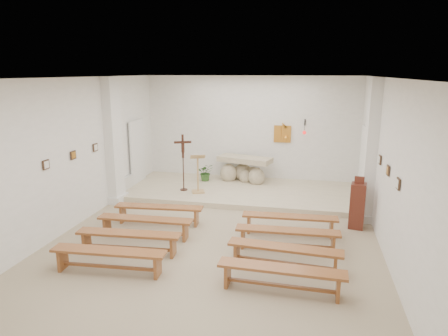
% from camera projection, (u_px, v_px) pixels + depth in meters
% --- Properties ---
extents(ground, '(7.00, 10.00, 0.00)m').
position_uv_depth(ground, '(216.00, 240.00, 8.82)').
color(ground, tan).
rests_on(ground, ground).
extents(wall_left, '(0.02, 10.00, 3.50)m').
position_uv_depth(wall_left, '(67.00, 156.00, 9.13)').
color(wall_left, white).
rests_on(wall_left, ground).
extents(wall_right, '(0.02, 10.00, 3.50)m').
position_uv_depth(wall_right, '(391.00, 171.00, 7.69)').
color(wall_right, white).
rests_on(wall_right, ground).
extents(wall_back, '(7.00, 0.02, 3.50)m').
position_uv_depth(wall_back, '(251.00, 130.00, 13.15)').
color(wall_back, white).
rests_on(wall_back, ground).
extents(ceiling, '(7.00, 10.00, 0.02)m').
position_uv_depth(ceiling, '(215.00, 78.00, 8.00)').
color(ceiling, silver).
rests_on(ceiling, wall_back).
extents(sanctuary_platform, '(6.98, 3.00, 0.15)m').
position_uv_depth(sanctuary_platform, '(242.00, 191.00, 12.13)').
color(sanctuary_platform, beige).
rests_on(sanctuary_platform, ground).
extents(pilaster_left, '(0.26, 0.55, 3.50)m').
position_uv_depth(pilaster_left, '(114.00, 141.00, 11.01)').
color(pilaster_left, white).
rests_on(pilaster_left, ground).
extents(pilaster_right, '(0.26, 0.55, 3.50)m').
position_uv_depth(pilaster_right, '(370.00, 151.00, 9.62)').
color(pilaster_right, white).
rests_on(pilaster_right, ground).
extents(gold_wall_relief, '(0.55, 0.04, 0.55)m').
position_uv_depth(gold_wall_relief, '(282.00, 134.00, 12.93)').
color(gold_wall_relief, gold).
rests_on(gold_wall_relief, wall_back).
extents(sanctuary_lamp, '(0.11, 0.36, 0.44)m').
position_uv_depth(sanctuary_lamp, '(304.00, 131.00, 12.51)').
color(sanctuary_lamp, black).
rests_on(sanctuary_lamp, wall_back).
extents(station_frame_left_front, '(0.03, 0.20, 0.20)m').
position_uv_depth(station_frame_left_front, '(46.00, 165.00, 8.38)').
color(station_frame_left_front, '#3E291B').
rests_on(station_frame_left_front, wall_left).
extents(station_frame_left_mid, '(0.03, 0.20, 0.20)m').
position_uv_depth(station_frame_left_mid, '(73.00, 155.00, 9.33)').
color(station_frame_left_mid, '#3E291B').
rests_on(station_frame_left_mid, wall_left).
extents(station_frame_left_rear, '(0.03, 0.20, 0.20)m').
position_uv_depth(station_frame_left_rear, '(95.00, 147.00, 10.28)').
color(station_frame_left_rear, '#3E291B').
rests_on(station_frame_left_rear, wall_left).
extents(station_frame_right_front, '(0.03, 0.20, 0.20)m').
position_uv_depth(station_frame_right_front, '(398.00, 184.00, 6.94)').
color(station_frame_right_front, '#3E291B').
rests_on(station_frame_right_front, wall_right).
extents(station_frame_right_mid, '(0.03, 0.20, 0.20)m').
position_uv_depth(station_frame_right_mid, '(388.00, 170.00, 7.89)').
color(station_frame_right_mid, '#3E291B').
rests_on(station_frame_right_mid, wall_right).
extents(station_frame_right_rear, '(0.03, 0.20, 0.20)m').
position_uv_depth(station_frame_right_rear, '(380.00, 160.00, 8.84)').
color(station_frame_right_rear, '#3E291B').
rests_on(station_frame_right_rear, wall_right).
extents(radiator_left, '(0.10, 0.85, 0.52)m').
position_uv_depth(radiator_left, '(126.00, 186.00, 12.03)').
color(radiator_left, silver).
rests_on(radiator_left, ground).
extents(radiator_right, '(0.10, 0.85, 0.52)m').
position_uv_depth(radiator_right, '(364.00, 201.00, 10.62)').
color(radiator_right, silver).
rests_on(radiator_right, ground).
extents(altar, '(1.83, 1.08, 0.88)m').
position_uv_depth(altar, '(244.00, 171.00, 12.92)').
color(altar, beige).
rests_on(altar, sanctuary_platform).
extents(lectern, '(0.51, 0.47, 1.19)m').
position_uv_depth(lectern, '(198.00, 173.00, 11.64)').
color(lectern, tan).
rests_on(lectern, sanctuary_platform).
extents(crucifix_stand, '(0.49, 0.23, 1.69)m').
position_uv_depth(crucifix_stand, '(183.00, 158.00, 11.78)').
color(crucifix_stand, '#381C11').
rests_on(crucifix_stand, sanctuary_platform).
extents(potted_plant, '(0.63, 0.59, 0.56)m').
position_uv_depth(potted_plant, '(206.00, 172.00, 12.98)').
color(potted_plant, '#305B24').
rests_on(potted_plant, sanctuary_platform).
extents(donation_pedestal, '(0.39, 0.39, 1.26)m').
position_uv_depth(donation_pedestal, '(357.00, 205.00, 9.38)').
color(donation_pedestal, '#572119').
rests_on(donation_pedestal, ground).
extents(bench_left_front, '(2.16, 0.52, 0.45)m').
position_uv_depth(bench_left_front, '(159.00, 210.00, 9.69)').
color(bench_left_front, brown).
rests_on(bench_left_front, ground).
extents(bench_right_front, '(2.15, 0.45, 0.45)m').
position_uv_depth(bench_right_front, '(290.00, 220.00, 9.04)').
color(bench_right_front, brown).
rests_on(bench_right_front, ground).
extents(bench_left_second, '(2.15, 0.42, 0.45)m').
position_uv_depth(bench_left_second, '(145.00, 223.00, 8.90)').
color(bench_left_second, brown).
rests_on(bench_left_second, ground).
extents(bench_right_second, '(2.15, 0.43, 0.45)m').
position_uv_depth(bench_right_second, '(287.00, 235.00, 8.25)').
color(bench_right_second, brown).
rests_on(bench_right_second, ground).
extents(bench_left_third, '(2.16, 0.50, 0.45)m').
position_uv_depth(bench_left_third, '(129.00, 238.00, 8.10)').
color(bench_left_third, brown).
rests_on(bench_left_third, ground).
extents(bench_right_third, '(2.16, 0.49, 0.45)m').
position_uv_depth(bench_right_third, '(285.00, 252.00, 7.46)').
color(bench_right_third, brown).
rests_on(bench_right_third, ground).
extents(bench_left_fourth, '(2.16, 0.48, 0.45)m').
position_uv_depth(bench_left_fourth, '(109.00, 256.00, 7.31)').
color(bench_left_fourth, brown).
rests_on(bench_left_fourth, ground).
extents(bench_right_fourth, '(2.15, 0.40, 0.45)m').
position_uv_depth(bench_right_fourth, '(281.00, 274.00, 6.66)').
color(bench_right_fourth, brown).
rests_on(bench_right_fourth, ground).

